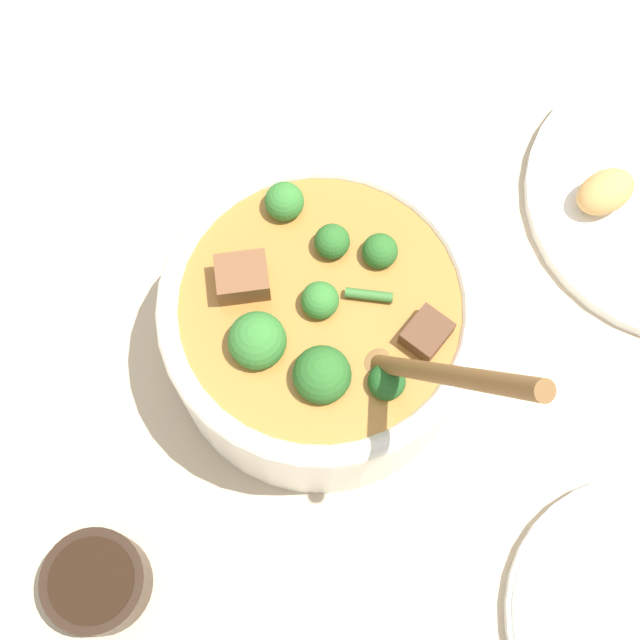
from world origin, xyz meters
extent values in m
plane|color=#C6B293|center=(0.00, 0.00, 0.00)|extent=(4.00, 4.00, 0.00)
cylinder|color=white|center=(0.00, 0.00, 0.05)|extent=(0.23, 0.23, 0.10)
torus|color=white|center=(0.00, 0.00, 0.10)|extent=(0.23, 0.23, 0.02)
cylinder|color=#B27533|center=(0.00, 0.00, 0.07)|extent=(0.20, 0.20, 0.06)
sphere|color=#387F33|center=(0.00, 0.00, 0.11)|extent=(0.03, 0.03, 0.03)
cylinder|color=#6B9956|center=(0.00, 0.00, 0.09)|extent=(0.01, 0.01, 0.01)
sphere|color=#387F33|center=(0.04, 0.07, 0.11)|extent=(0.03, 0.03, 0.03)
cylinder|color=#6B9956|center=(0.04, 0.07, 0.09)|extent=(0.01, 0.01, 0.01)
sphere|color=#2D6B28|center=(-0.04, -0.04, 0.11)|extent=(0.04, 0.04, 0.04)
cylinder|color=#6B9956|center=(-0.04, -0.04, 0.08)|extent=(0.01, 0.01, 0.02)
sphere|color=#2D6B28|center=(0.06, -0.01, 0.11)|extent=(0.03, 0.03, 0.03)
cylinder|color=#6B9956|center=(0.06, -0.01, 0.09)|extent=(0.01, 0.01, 0.01)
sphere|color=#387F33|center=(-0.05, 0.01, 0.11)|extent=(0.04, 0.04, 0.04)
cylinder|color=#6B9956|center=(-0.05, 0.01, 0.08)|extent=(0.01, 0.01, 0.02)
sphere|color=#235B23|center=(-0.01, -0.07, 0.10)|extent=(0.03, 0.03, 0.03)
cylinder|color=#6B9956|center=(-0.01, -0.07, 0.09)|extent=(0.01, 0.01, 0.01)
sphere|color=#2D6B28|center=(0.04, 0.02, 0.11)|extent=(0.02, 0.02, 0.02)
cylinder|color=#6B9956|center=(0.04, 0.02, 0.09)|extent=(0.01, 0.01, 0.01)
cube|color=brown|center=(0.03, -0.07, 0.10)|extent=(0.03, 0.03, 0.02)
cube|color=brown|center=(-0.02, 0.05, 0.11)|extent=(0.05, 0.05, 0.03)
cylinder|color=#3D7533|center=(0.03, -0.02, 0.10)|extent=(0.02, 0.03, 0.01)
ellipsoid|color=brown|center=(-0.01, -0.06, 0.09)|extent=(0.04, 0.03, 0.01)
cylinder|color=brown|center=(-0.01, -0.10, 0.18)|extent=(0.02, 0.11, 0.18)
cylinder|color=black|center=(-0.24, 0.00, 0.02)|extent=(0.07, 0.07, 0.04)
cylinder|color=black|center=(-0.24, 0.00, 0.03)|extent=(0.06, 0.06, 0.01)
ellipsoid|color=tan|center=(0.25, -0.09, 0.03)|extent=(0.06, 0.05, 0.03)
camera|label=1|loc=(-0.16, -0.14, 0.67)|focal=50.00mm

